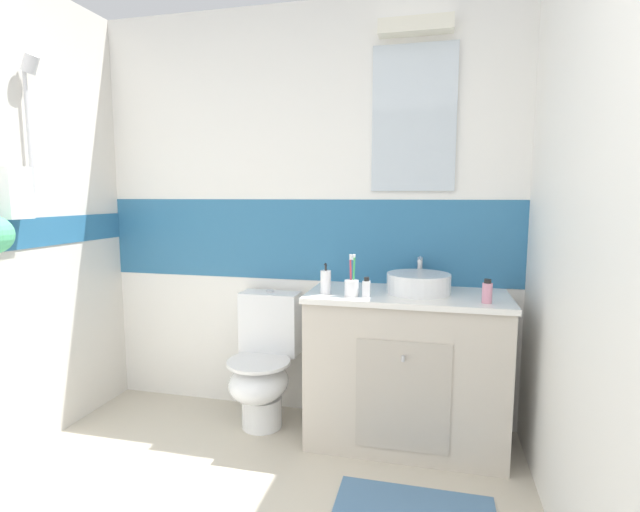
{
  "coord_description": "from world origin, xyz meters",
  "views": [
    {
      "loc": [
        0.79,
        -0.4,
        1.37
      ],
      "look_at": [
        0.25,
        1.86,
        1.08
      ],
      "focal_mm": 26.46,
      "sensor_mm": 36.0,
      "label": 1
    }
  ],
  "objects_px": {
    "soap_dispenser": "(326,282)",
    "lotion_bottle_short": "(487,292)",
    "toilet": "(264,365)",
    "perfume_flask_small": "(366,287)",
    "toothbrush_cup": "(352,286)",
    "sink_basin": "(418,282)"
  },
  "relations": [
    {
      "from": "soap_dispenser",
      "to": "lotion_bottle_short",
      "type": "height_order",
      "value": "soap_dispenser"
    },
    {
      "from": "toilet",
      "to": "lotion_bottle_short",
      "type": "relative_size",
      "value": 6.71
    },
    {
      "from": "sink_basin",
      "to": "perfume_flask_small",
      "type": "bearing_deg",
      "value": -147.24
    },
    {
      "from": "lotion_bottle_short",
      "to": "perfume_flask_small",
      "type": "xyz_separation_m",
      "value": [
        -0.6,
        0.0,
        -0.01
      ]
    },
    {
      "from": "lotion_bottle_short",
      "to": "perfume_flask_small",
      "type": "bearing_deg",
      "value": 179.63
    },
    {
      "from": "toothbrush_cup",
      "to": "soap_dispenser",
      "type": "height_order",
      "value": "toothbrush_cup"
    },
    {
      "from": "sink_basin",
      "to": "soap_dispenser",
      "type": "xyz_separation_m",
      "value": [
        -0.48,
        -0.13,
        0.01
      ]
    },
    {
      "from": "toothbrush_cup",
      "to": "toilet",
      "type": "bearing_deg",
      "value": 163.81
    },
    {
      "from": "lotion_bottle_short",
      "to": "soap_dispenser",
      "type": "bearing_deg",
      "value": 177.45
    },
    {
      "from": "toothbrush_cup",
      "to": "perfume_flask_small",
      "type": "distance_m",
      "value": 0.08
    },
    {
      "from": "toothbrush_cup",
      "to": "perfume_flask_small",
      "type": "bearing_deg",
      "value": 0.6
    },
    {
      "from": "perfume_flask_small",
      "to": "soap_dispenser",
      "type": "bearing_deg",
      "value": 171.75
    },
    {
      "from": "sink_basin",
      "to": "toothbrush_cup",
      "type": "relative_size",
      "value": 1.75
    },
    {
      "from": "sink_basin",
      "to": "lotion_bottle_short",
      "type": "relative_size",
      "value": 3.24
    },
    {
      "from": "toilet",
      "to": "perfume_flask_small",
      "type": "distance_m",
      "value": 0.84
    },
    {
      "from": "sink_basin",
      "to": "toilet",
      "type": "relative_size",
      "value": 0.48
    },
    {
      "from": "sink_basin",
      "to": "toothbrush_cup",
      "type": "xyz_separation_m",
      "value": [
        -0.34,
        -0.17,
        -0.01
      ]
    },
    {
      "from": "toilet",
      "to": "soap_dispenser",
      "type": "bearing_deg",
      "value": -17.37
    },
    {
      "from": "toothbrush_cup",
      "to": "perfume_flask_small",
      "type": "height_order",
      "value": "toothbrush_cup"
    },
    {
      "from": "toilet",
      "to": "lotion_bottle_short",
      "type": "xyz_separation_m",
      "value": [
        1.23,
        -0.17,
        0.54
      ]
    },
    {
      "from": "toilet",
      "to": "lotion_bottle_short",
      "type": "height_order",
      "value": "lotion_bottle_short"
    },
    {
      "from": "toilet",
      "to": "toothbrush_cup",
      "type": "relative_size",
      "value": 3.63
    }
  ]
}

